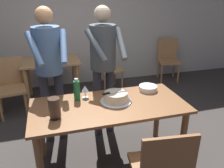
% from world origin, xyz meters
% --- Properties ---
extents(ground_plane, '(14.00, 14.00, 0.00)m').
position_xyz_m(ground_plane, '(0.00, 0.00, 0.00)').
color(ground_plane, '#383330').
extents(back_wall, '(10.00, 0.12, 2.70)m').
position_xyz_m(back_wall, '(0.00, 2.62, 1.35)').
color(back_wall, beige).
rests_on(back_wall, ground_plane).
extents(main_dining_table, '(1.64, 0.76, 0.75)m').
position_xyz_m(main_dining_table, '(0.00, 0.00, 0.63)').
color(main_dining_table, brown).
rests_on(main_dining_table, ground_plane).
extents(cake_on_platter, '(0.34, 0.34, 0.11)m').
position_xyz_m(cake_on_platter, '(0.09, 0.04, 0.80)').
color(cake_on_platter, silver).
rests_on(cake_on_platter, main_dining_table).
extents(cake_knife, '(0.27, 0.05, 0.02)m').
position_xyz_m(cake_knife, '(0.01, 0.03, 0.87)').
color(cake_knife, silver).
rests_on(cake_knife, cake_on_platter).
extents(plate_stack, '(0.22, 0.22, 0.06)m').
position_xyz_m(plate_stack, '(0.55, 0.23, 0.78)').
color(plate_stack, white).
rests_on(plate_stack, main_dining_table).
extents(wine_glass_near, '(0.08, 0.08, 0.14)m').
position_xyz_m(wine_glass_near, '(-0.21, 0.24, 0.85)').
color(wine_glass_near, silver).
rests_on(wine_glass_near, main_dining_table).
extents(water_bottle, '(0.07, 0.07, 0.25)m').
position_xyz_m(water_bottle, '(-0.31, 0.21, 0.86)').
color(water_bottle, '#1E6B38').
rests_on(water_bottle, main_dining_table).
extents(hurricane_lamp, '(0.11, 0.11, 0.21)m').
position_xyz_m(hurricane_lamp, '(-0.56, -0.13, 0.86)').
color(hurricane_lamp, black).
rests_on(hurricane_lamp, main_dining_table).
extents(person_cutting_cake, '(0.46, 0.57, 1.72)m').
position_xyz_m(person_cutting_cake, '(0.09, 0.59, 1.08)').
color(person_cutting_cake, '#2D2D38').
rests_on(person_cutting_cake, ground_plane).
extents(person_standing_beside, '(0.46, 0.57, 1.72)m').
position_xyz_m(person_standing_beside, '(-0.57, 0.62, 1.08)').
color(person_standing_beside, '#2D2D38').
rests_on(person_standing_beside, ground_plane).
extents(background_table, '(1.00, 0.70, 0.74)m').
position_xyz_m(background_table, '(-0.55, 1.92, 0.58)').
color(background_table, tan).
rests_on(background_table, ground_plane).
extents(background_chair_0, '(0.49, 0.49, 0.90)m').
position_xyz_m(background_chair_0, '(0.49, 2.01, 0.49)').
color(background_chair_0, tan).
rests_on(background_chair_0, ground_plane).
extents(background_chair_1, '(0.50, 0.50, 0.90)m').
position_xyz_m(background_chair_1, '(-1.21, 1.57, 0.49)').
color(background_chair_1, tan).
rests_on(background_chair_1, ground_plane).
extents(background_chair_2, '(0.54, 0.54, 0.90)m').
position_xyz_m(background_chair_2, '(1.99, 2.28, 0.49)').
color(background_chair_2, tan).
rests_on(background_chair_2, ground_plane).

